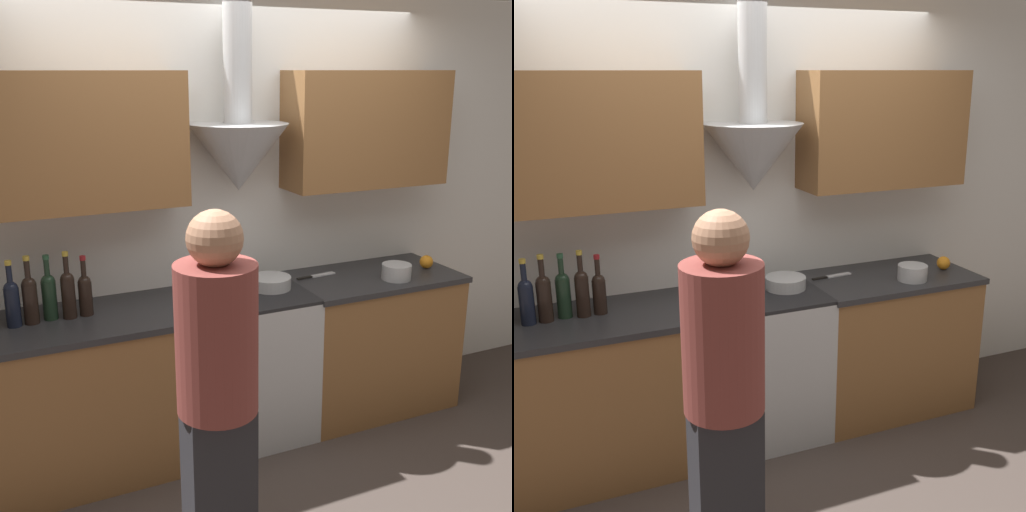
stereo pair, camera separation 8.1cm
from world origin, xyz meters
TOP-DOWN VIEW (x-y plane):
  - ground_plane at (0.00, 0.00)m, footprint 12.00×12.00m
  - wall_back at (-0.01, 0.61)m, footprint 8.40×0.57m
  - counter_left at (-0.90, 0.34)m, footprint 1.16×0.62m
  - counter_right at (0.86, 0.34)m, footprint 1.07×0.62m
  - stove_range at (0.00, 0.34)m, footprint 0.67×0.60m
  - wine_bottle_1 at (-1.28, 0.37)m, footprint 0.08×0.08m
  - wine_bottle_2 at (-1.20, 0.37)m, footprint 0.08×0.08m
  - wine_bottle_3 at (-1.10, 0.39)m, footprint 0.07×0.07m
  - wine_bottle_4 at (-1.01, 0.37)m, footprint 0.07×0.07m
  - wine_bottle_5 at (-0.92, 0.38)m, footprint 0.07×0.07m
  - stock_pot at (-0.15, 0.38)m, footprint 0.20×0.20m
  - mixing_bowl at (0.15, 0.36)m, footprint 0.24×0.24m
  - orange_fruit at (1.25, 0.30)m, footprint 0.09×0.09m
  - saucepan at (0.94, 0.19)m, footprint 0.18×0.18m
  - chefs_knife at (0.51, 0.44)m, footprint 0.28×0.05m
  - person_foreground_left at (-0.64, -0.81)m, footprint 0.32×0.32m

SIDE VIEW (x-z plane):
  - ground_plane at x=0.00m, z-range 0.00..0.00m
  - counter_left at x=-0.90m, z-range 0.00..0.91m
  - counter_right at x=0.86m, z-range 0.00..0.91m
  - stove_range at x=0.00m, z-range 0.00..0.91m
  - chefs_knife at x=0.51m, z-range 0.90..0.91m
  - person_foreground_left at x=-0.64m, z-range 0.10..1.78m
  - mixing_bowl at x=0.15m, z-range 0.90..0.98m
  - orange_fruit at x=1.25m, z-range 0.90..0.99m
  - saucepan at x=0.94m, z-range 0.90..1.00m
  - stock_pot at x=-0.15m, z-range 0.90..1.04m
  - wine_bottle_5 at x=-0.92m, z-range 0.87..1.19m
  - wine_bottle_1 at x=-1.28m, z-range 0.87..1.21m
  - wine_bottle_3 at x=-1.10m, z-range 0.87..1.22m
  - wine_bottle_2 at x=-1.20m, z-range 0.87..1.22m
  - wine_bottle_4 at x=-1.01m, z-range 0.87..1.23m
  - wall_back at x=-0.01m, z-range 0.16..2.76m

